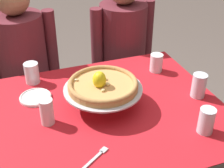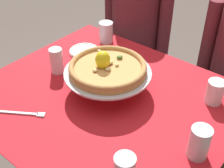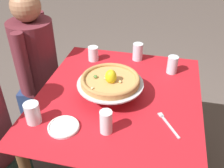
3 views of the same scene
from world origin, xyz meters
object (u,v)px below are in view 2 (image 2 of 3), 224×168
Objects in this scene: dinner_fork at (24,113)px; water_glass_back_right at (215,93)px; water_glass_back_left at (106,33)px; diner_left at (135,42)px; pizza_stand at (108,76)px; pizza at (107,67)px; water_glass_side_right at (199,144)px; side_plate at (84,51)px; water_glass_side_left at (57,62)px.

water_glass_back_right is at bearing 45.25° from dinner_fork.
dinner_fork is at bearing -134.75° from water_glass_back_right.
water_glass_back_left is 0.39m from diner_left.
pizza is (-0.00, -0.00, 0.05)m from pizza_stand.
water_glass_side_right is 0.10× the size of diner_left.
water_glass_side_right reaches higher than side_plate.
water_glass_side_right is 1.13m from diner_left.
water_glass_back_left is 1.11× the size of water_glass_back_right.
dinner_fork is at bearing -80.78° from diner_left.
water_glass_back_right is 0.83× the size of water_glass_side_right.
pizza_stand is 3.29× the size of water_glass_back_left.
diner_left reaches higher than water_glass_side_left.
water_glass_side_right is at bearing -28.62° from water_glass_back_left.
pizza reaches higher than water_glass_side_right.
side_plate is 0.54m from dinner_fork.
pizza_stand is 0.45m from water_glass_back_left.
water_glass_side_left is 0.77m from water_glass_side_right.
pizza_stand is at bearing -64.19° from diner_left.
water_glass_back_left reaches higher than pizza_stand.
water_glass_side_right is at bearing 21.53° from dinner_fork.
pizza_stand is 3.04× the size of water_glass_side_right.
side_plate is at bearing 106.23° from dinner_fork.
pizza_stand is 0.78m from diner_left.
diner_left is (-0.32, 0.67, -0.28)m from pizza.
dinner_fork is (0.12, -0.30, -0.05)m from water_glass_side_left.
pizza is 2.90× the size of water_glass_back_left.
water_glass_back_left is at bearing -85.65° from diner_left.
diner_left reaches higher than water_glass_side_right.
pizza_stand reaches higher than dinner_fork.
water_glass_back_right is at bearing 28.99° from pizza.
pizza is 2.68× the size of water_glass_side_right.
diner_left is (-0.73, 0.45, -0.20)m from water_glass_back_right.
dinner_fork is (-0.16, -0.34, -0.12)m from pizza.
diner_left is at bearing 99.22° from dinner_fork.
water_glass_back_left is 0.10× the size of diner_left.
water_glass_side_right is at bearing -43.19° from diner_left.
diner_left is (-0.03, 0.33, -0.21)m from water_glass_back_left.
water_glass_back_left is at bearing 92.45° from water_glass_side_left.
water_glass_back_left is at bearing 86.46° from side_plate.
diner_left is at bearing 94.35° from water_glass_back_left.
diner_left is (-0.17, 1.02, -0.16)m from dinner_fork.
water_glass_side_right is (0.49, -0.09, -0.07)m from pizza.
water_glass_side_right is at bearing -18.11° from side_plate.
side_plate reaches higher than dinner_fork.
pizza is at bearing -151.01° from water_glass_back_right.
diner_left is at bearing 136.81° from water_glass_side_right.
dinner_fork is (-0.56, -0.57, -0.04)m from water_glass_back_right.
water_glass_side_left is at bearing -87.55° from water_glass_back_left.
side_plate is at bearing -175.75° from water_glass_back_right.
water_glass_side_left is 0.78× the size of side_plate.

